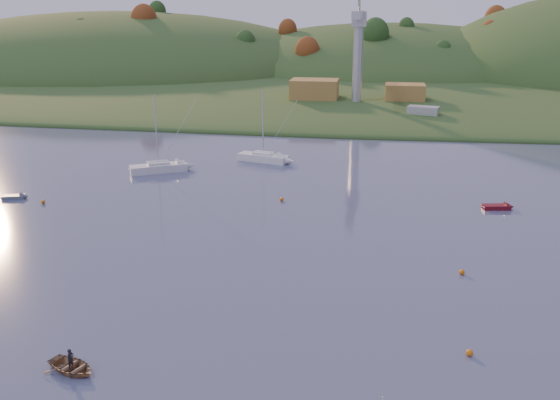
# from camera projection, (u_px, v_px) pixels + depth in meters

# --- Properties ---
(far_shore) EXTENTS (620.00, 220.00, 1.50)m
(far_shore) POSITION_uv_depth(u_px,v_px,m) (362.00, 68.00, 247.76)
(far_shore) COLOR #28441B
(far_shore) RESTS_ON ground
(shore_slope) EXTENTS (640.00, 150.00, 7.00)m
(shore_slope) POSITION_uv_depth(u_px,v_px,m) (355.00, 89.00, 186.49)
(shore_slope) COLOR #28441B
(shore_slope) RESTS_ON ground
(hill_left) EXTENTS (170.00, 140.00, 44.00)m
(hill_left) POSITION_uv_depth(u_px,v_px,m) (118.00, 72.00, 232.95)
(hill_left) COLOR #28441B
(hill_left) RESTS_ON ground
(hill_center) EXTENTS (140.00, 120.00, 36.00)m
(hill_center) POSITION_uv_depth(u_px,v_px,m) (388.00, 74.00, 227.41)
(hill_center) COLOR #28441B
(hill_center) RESTS_ON ground
(hillside_trees) EXTENTS (280.00, 50.00, 32.00)m
(hillside_trees) POSITION_uv_depth(u_px,v_px,m) (358.00, 81.00, 205.34)
(hillside_trees) COLOR #1B4217
(hillside_trees) RESTS_ON ground
(wharf) EXTENTS (42.00, 16.00, 2.40)m
(wharf) POSITION_uv_depth(u_px,v_px,m) (369.00, 107.00, 144.84)
(wharf) COLOR slate
(wharf) RESTS_ON ground
(shed_west) EXTENTS (11.00, 8.00, 4.80)m
(shed_west) POSITION_uv_depth(u_px,v_px,m) (314.00, 90.00, 146.66)
(shed_west) COLOR #A67D37
(shed_west) RESTS_ON wharf
(shed_east) EXTENTS (9.00, 7.00, 4.00)m
(shed_east) POSITION_uv_depth(u_px,v_px,m) (405.00, 93.00, 144.58)
(shed_east) COLOR #A67D37
(shed_east) RESTS_ON wharf
(dock_crane) EXTENTS (3.20, 28.00, 20.30)m
(dock_crane) POSITION_uv_depth(u_px,v_px,m) (358.00, 37.00, 137.13)
(dock_crane) COLOR #B7B7BC
(dock_crane) RESTS_ON wharf
(sailboat_near) EXTENTS (8.43, 6.26, 11.50)m
(sailboat_near) POSITION_uv_depth(u_px,v_px,m) (158.00, 167.00, 92.75)
(sailboat_near) COLOR silver
(sailboat_near) RESTS_ON ground
(sailboat_far) EXTENTS (8.51, 4.68, 11.30)m
(sailboat_far) POSITION_uv_depth(u_px,v_px,m) (263.00, 157.00, 99.03)
(sailboat_far) COLOR white
(sailboat_far) RESTS_ON ground
(canoe) EXTENTS (4.46, 3.88, 0.77)m
(canoe) POSITION_uv_depth(u_px,v_px,m) (72.00, 367.00, 42.13)
(canoe) COLOR #90714F
(canoe) RESTS_ON ground
(paddler) EXTENTS (0.53, 0.62, 1.46)m
(paddler) POSITION_uv_depth(u_px,v_px,m) (71.00, 362.00, 42.03)
(paddler) COLOR black
(paddler) RESTS_ON ground
(red_tender) EXTENTS (3.98, 2.00, 1.29)m
(red_tender) POSITION_uv_depth(u_px,v_px,m) (502.00, 207.00, 75.93)
(red_tender) COLOR #5A0C16
(red_tender) RESTS_ON ground
(grey_dinghy) EXTENTS (3.41, 2.06, 1.20)m
(grey_dinghy) POSITION_uv_depth(u_px,v_px,m) (19.00, 197.00, 80.00)
(grey_dinghy) COLOR #515F6A
(grey_dinghy) RESTS_ON ground
(work_vessel) EXTENTS (15.54, 8.92, 3.77)m
(work_vessel) POSITION_uv_depth(u_px,v_px,m) (423.00, 118.00, 129.90)
(work_vessel) COLOR slate
(work_vessel) RESTS_ON ground
(buoy_0) EXTENTS (0.50, 0.50, 0.50)m
(buoy_0) POSITION_uv_depth(u_px,v_px,m) (469.00, 353.00, 44.07)
(buoy_0) COLOR orange
(buoy_0) RESTS_ON ground
(buoy_1) EXTENTS (0.50, 0.50, 0.50)m
(buoy_1) POSITION_uv_depth(u_px,v_px,m) (462.00, 272.00, 57.43)
(buoy_1) COLOR orange
(buoy_1) RESTS_ON ground
(buoy_2) EXTENTS (0.50, 0.50, 0.50)m
(buoy_2) POSITION_uv_depth(u_px,v_px,m) (43.00, 202.00, 78.01)
(buoy_2) COLOR orange
(buoy_2) RESTS_ON ground
(buoy_3) EXTENTS (0.50, 0.50, 0.50)m
(buoy_3) POSITION_uv_depth(u_px,v_px,m) (282.00, 199.00, 79.02)
(buoy_3) COLOR orange
(buoy_3) RESTS_ON ground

